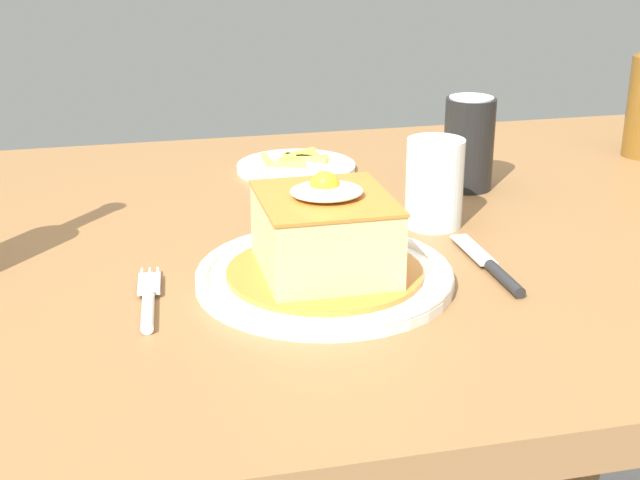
# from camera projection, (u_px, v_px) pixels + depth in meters

# --- Properties ---
(dining_table) EXTENTS (1.36, 0.92, 0.75)m
(dining_table) POSITION_uv_depth(u_px,v_px,m) (339.00, 307.00, 1.09)
(dining_table) COLOR olive
(dining_table) RESTS_ON ground_plane
(main_plate) EXTENTS (0.26, 0.26, 0.02)m
(main_plate) POSITION_uv_depth(u_px,v_px,m) (325.00, 276.00, 0.90)
(main_plate) COLOR white
(main_plate) RESTS_ON dining_table
(sandwich_meal) EXTENTS (0.20, 0.20, 0.11)m
(sandwich_meal) POSITION_uv_depth(u_px,v_px,m) (325.00, 237.00, 0.89)
(sandwich_meal) COLOR orange
(sandwich_meal) RESTS_ON main_plate
(fork) EXTENTS (0.03, 0.14, 0.01)m
(fork) POSITION_uv_depth(u_px,v_px,m) (148.00, 302.00, 0.85)
(fork) COLOR silver
(fork) RESTS_ON dining_table
(knife) EXTENTS (0.02, 0.17, 0.01)m
(knife) POSITION_uv_depth(u_px,v_px,m) (495.00, 270.00, 0.92)
(knife) COLOR #262628
(knife) RESTS_ON dining_table
(soda_can) EXTENTS (0.07, 0.07, 0.12)m
(soda_can) POSITION_uv_depth(u_px,v_px,m) (469.00, 143.00, 1.18)
(soda_can) COLOR black
(soda_can) RESTS_ON dining_table
(drinking_glass) EXTENTS (0.07, 0.07, 0.10)m
(drinking_glass) POSITION_uv_depth(u_px,v_px,m) (434.00, 189.00, 1.05)
(drinking_glass) COLOR #3F2314
(drinking_glass) RESTS_ON dining_table
(side_plate_fries) EXTENTS (0.17, 0.17, 0.02)m
(side_plate_fries) POSITION_uv_depth(u_px,v_px,m) (296.00, 166.00, 1.28)
(side_plate_fries) COLOR white
(side_plate_fries) RESTS_ON dining_table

